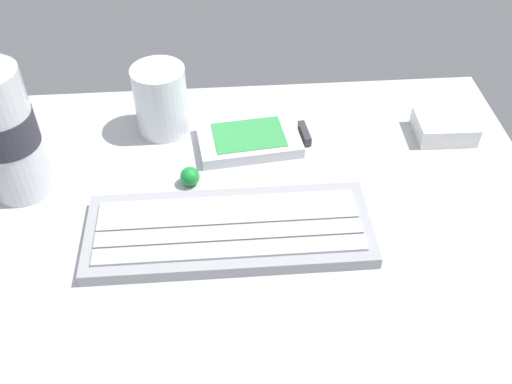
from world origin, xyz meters
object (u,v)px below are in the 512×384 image
object	(u,v)px
juice_cup	(161,102)
water_bottle	(1,122)
charger_block	(445,127)
handheld_device	(254,139)
keyboard	(229,230)
trackball_mouse	(190,177)

from	to	relation	value
juice_cup	water_bottle	world-z (taller)	water_bottle
juice_cup	charger_block	bearing A→B (deg)	-6.42
handheld_device	water_bottle	xyz separation A→B (cm)	(-26.11, -5.68, 8.28)
keyboard	charger_block	xyz separation A→B (cm)	(26.96, 14.71, 0.39)
juice_cup	trackball_mouse	bearing A→B (deg)	-72.63
handheld_device	keyboard	bearing A→B (deg)	-103.91
handheld_device	trackball_mouse	world-z (taller)	trackball_mouse
water_bottle	charger_block	bearing A→B (deg)	6.66
juice_cup	charger_block	xyz separation A→B (cm)	(34.27, -3.86, -2.71)
juice_cup	charger_block	world-z (taller)	juice_cup
juice_cup	water_bottle	distance (cm)	18.69
keyboard	handheld_device	world-z (taller)	keyboard
water_bottle	keyboard	bearing A→B (deg)	-21.67
trackball_mouse	keyboard	bearing A→B (deg)	-63.50
trackball_mouse	charger_block	bearing A→B (deg)	12.03
trackball_mouse	handheld_device	bearing A→B (deg)	40.40
handheld_device	juice_cup	xyz separation A→B (cm)	(-10.93, 3.95, 3.18)
juice_cup	water_bottle	xyz separation A→B (cm)	(-15.18, -9.63, 5.10)
keyboard	trackball_mouse	size ratio (longest dim) A/B	13.20
juice_cup	handheld_device	bearing A→B (deg)	-19.84
keyboard	juice_cup	xyz separation A→B (cm)	(-7.31, 18.56, 3.10)
keyboard	water_bottle	distance (cm)	25.56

